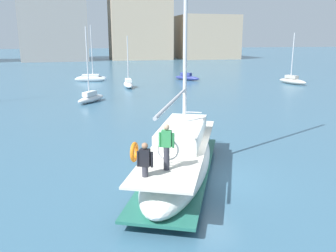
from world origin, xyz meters
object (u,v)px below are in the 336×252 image
at_px(main_sailboat, 180,157).
at_px(moored_cutter_right, 128,84).
at_px(moored_catamaran, 91,97).
at_px(moored_sloop_near, 91,77).
at_px(moored_cutter_left, 187,77).
at_px(moored_ketch_distant, 292,80).

distance_m(main_sailboat, moored_cutter_right, 28.77).
relative_size(moored_catamaran, moored_cutter_right, 1.12).
height_order(moored_catamaran, moored_cutter_right, moored_catamaran).
relative_size(main_sailboat, moored_sloop_near, 1.89).
distance_m(moored_cutter_left, moored_cutter_right, 10.57).
height_order(moored_cutter_left, moored_ketch_distant, moored_cutter_left).
distance_m(moored_catamaran, moored_cutter_left, 20.09).
height_order(main_sailboat, moored_ketch_distant, main_sailboat).
distance_m(main_sailboat, moored_cutter_left, 35.87).
bearing_deg(moored_cutter_left, main_sailboat, -107.68).
relative_size(moored_sloop_near, moored_cutter_right, 1.25).
xyz_separation_m(moored_sloop_near, moored_cutter_right, (4.07, -7.89, -0.07)).
relative_size(moored_catamaran, moored_cutter_left, 0.95).
distance_m(moored_catamaran, moored_ketch_distant, 26.70).
relative_size(moored_sloop_near, moored_catamaran, 1.11).
height_order(main_sailboat, moored_sloop_near, main_sailboat).
relative_size(main_sailboat, moored_cutter_left, 2.00).
distance_m(main_sailboat, moored_catamaran, 19.78).
height_order(moored_catamaran, moored_ketch_distant, moored_catamaran).
relative_size(moored_cutter_left, moored_cutter_right, 1.17).
bearing_deg(moored_sloop_near, moored_cutter_left, -10.47).
bearing_deg(main_sailboat, moored_catamaran, 98.42).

